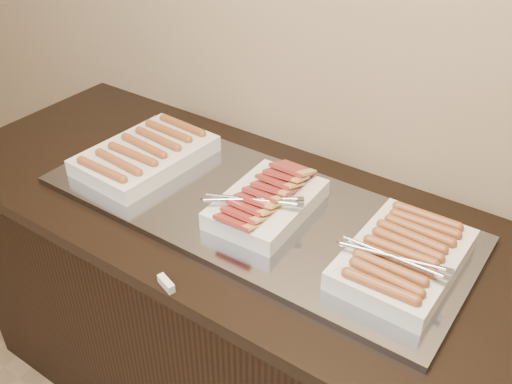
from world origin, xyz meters
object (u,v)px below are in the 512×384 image
dish_center (266,202)px  dish_right (403,257)px  counter (258,326)px  dish_left (146,154)px  warming_tray (252,208)px

dish_center → dish_right: 0.39m
counter → dish_left: bearing=180.0°
dish_center → counter: bearing=167.4°
dish_left → dish_center: size_ratio=1.20×
counter → dish_right: bearing=-0.5°
counter → dish_center: dish_center is taller
dish_left → dish_center: dish_center is taller
warming_tray → dish_right: bearing=-0.5°
counter → dish_left: (-0.42, 0.00, 0.50)m
counter → dish_right: dish_right is taller
dish_right → warming_tray: bearing=-179.8°
dish_left → dish_center: (0.45, -0.00, 0.01)m
counter → dish_left: size_ratio=5.04×
dish_center → dish_left: bearing=176.9°
warming_tray → dish_left: size_ratio=2.93×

